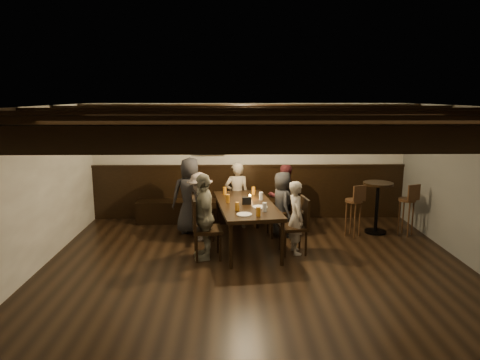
{
  "coord_description": "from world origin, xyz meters",
  "views": [
    {
      "loc": [
        -0.38,
        -5.3,
        2.55
      ],
      "look_at": [
        -0.24,
        1.3,
        1.25
      ],
      "focal_mm": 32.0,
      "sensor_mm": 36.0,
      "label": 1
    }
  ],
  "objects_px": {
    "dining_table": "(246,207)",
    "person_bench_centre": "(237,195)",
    "chair_right_far": "(294,236)",
    "person_bench_left": "(191,195)",
    "person_right_near": "(282,204)",
    "person_right_far": "(296,217)",
    "person_bench_right": "(284,197)",
    "person_left_near": "(200,207)",
    "high_top_table": "(377,200)",
    "chair_left_far": "(206,240)",
    "bar_stool_left": "(353,217)",
    "bar_stool_right": "(406,216)",
    "person_left_far": "(204,216)",
    "chair_left_near": "(202,226)",
    "chair_right_near": "(280,220)"
  },
  "relations": [
    {
      "from": "dining_table",
      "to": "person_bench_centre",
      "type": "bearing_deg",
      "value": 90.0
    },
    {
      "from": "dining_table",
      "to": "chair_right_far",
      "type": "xyz_separation_m",
      "value": [
        0.77,
        -0.35,
        -0.41
      ]
    },
    {
      "from": "chair_right_far",
      "to": "person_bench_left",
      "type": "distance_m",
      "value": 2.15
    },
    {
      "from": "chair_right_far",
      "to": "person_bench_centre",
      "type": "bearing_deg",
      "value": 25.63
    },
    {
      "from": "person_right_near",
      "to": "person_right_far",
      "type": "relative_size",
      "value": 0.99
    },
    {
      "from": "person_bench_right",
      "to": "person_left_near",
      "type": "relative_size",
      "value": 1.03
    },
    {
      "from": "person_right_near",
      "to": "high_top_table",
      "type": "relative_size",
      "value": 1.24
    },
    {
      "from": "person_right_far",
      "to": "chair_left_far",
      "type": "bearing_deg",
      "value": 90.0
    },
    {
      "from": "bar_stool_left",
      "to": "bar_stool_right",
      "type": "xyz_separation_m",
      "value": [
        1.0,
        0.05,
        0.0
      ]
    },
    {
      "from": "high_top_table",
      "to": "bar_stool_left",
      "type": "xyz_separation_m",
      "value": [
        -0.5,
        -0.21,
        -0.27
      ]
    },
    {
      "from": "person_bench_centre",
      "to": "person_right_far",
      "type": "height_order",
      "value": "person_bench_centre"
    },
    {
      "from": "person_left_far",
      "to": "chair_right_far",
      "type": "bearing_deg",
      "value": 90.0
    },
    {
      "from": "high_top_table",
      "to": "person_left_near",
      "type": "bearing_deg",
      "value": -174.28
    },
    {
      "from": "person_bench_left",
      "to": "bar_stool_right",
      "type": "bearing_deg",
      "value": 168.59
    },
    {
      "from": "chair_left_near",
      "to": "bar_stool_right",
      "type": "distance_m",
      "value": 3.76
    },
    {
      "from": "person_left_far",
      "to": "person_bench_left",
      "type": "bearing_deg",
      "value": -173.66
    },
    {
      "from": "dining_table",
      "to": "person_right_near",
      "type": "xyz_separation_m",
      "value": [
        0.68,
        0.55,
        -0.09
      ]
    },
    {
      "from": "dining_table",
      "to": "person_right_far",
      "type": "height_order",
      "value": "person_right_far"
    },
    {
      "from": "person_bench_left",
      "to": "person_bench_right",
      "type": "xyz_separation_m",
      "value": [
        1.78,
        0.24,
        -0.09
      ]
    },
    {
      "from": "person_left_near",
      "to": "person_right_far",
      "type": "xyz_separation_m",
      "value": [
        1.61,
        -0.69,
        -0.01
      ]
    },
    {
      "from": "person_right_far",
      "to": "bar_stool_left",
      "type": "distance_m",
      "value": 1.45
    },
    {
      "from": "chair_left_near",
      "to": "person_bench_right",
      "type": "xyz_separation_m",
      "value": [
        1.54,
        0.67,
        0.37
      ]
    },
    {
      "from": "bar_stool_left",
      "to": "chair_right_near",
      "type": "bearing_deg",
      "value": 153.5
    },
    {
      "from": "person_left_near",
      "to": "bar_stool_right",
      "type": "height_order",
      "value": "person_left_near"
    },
    {
      "from": "person_bench_right",
      "to": "chair_right_far",
      "type": "bearing_deg",
      "value": 82.39
    },
    {
      "from": "chair_left_far",
      "to": "person_bench_left",
      "type": "distance_m",
      "value": 1.42
    },
    {
      "from": "chair_left_near",
      "to": "chair_left_far",
      "type": "distance_m",
      "value": 0.9
    },
    {
      "from": "chair_right_near",
      "to": "high_top_table",
      "type": "bearing_deg",
      "value": -93.75
    },
    {
      "from": "chair_left_far",
      "to": "person_left_near",
      "type": "xyz_separation_m",
      "value": [
        -0.15,
        0.89,
        0.31
      ]
    },
    {
      "from": "person_right_far",
      "to": "bar_stool_left",
      "type": "xyz_separation_m",
      "value": [
        1.17,
        0.81,
        -0.24
      ]
    },
    {
      "from": "person_bench_right",
      "to": "person_left_far",
      "type": "xyz_separation_m",
      "value": [
        -1.45,
        -1.56,
        0.06
      ]
    },
    {
      "from": "high_top_table",
      "to": "person_bench_left",
      "type": "bearing_deg",
      "value": 178.41
    },
    {
      "from": "chair_left_far",
      "to": "person_bench_right",
      "type": "bearing_deg",
      "value": 129.79
    },
    {
      "from": "chair_left_near",
      "to": "person_right_far",
      "type": "xyz_separation_m",
      "value": [
        1.58,
        -0.69,
        0.34
      ]
    },
    {
      "from": "dining_table",
      "to": "chair_right_near",
      "type": "xyz_separation_m",
      "value": [
        0.65,
        0.54,
        -0.4
      ]
    },
    {
      "from": "person_left_far",
      "to": "bar_stool_left",
      "type": "relative_size",
      "value": 1.4
    },
    {
      "from": "bar_stool_left",
      "to": "chair_left_far",
      "type": "bearing_deg",
      "value": 177.79
    },
    {
      "from": "chair_left_near",
      "to": "person_bench_centre",
      "type": "bearing_deg",
      "value": 129.89
    },
    {
      "from": "person_left_near",
      "to": "high_top_table",
      "type": "distance_m",
      "value": 3.3
    },
    {
      "from": "chair_left_far",
      "to": "person_bench_left",
      "type": "bearing_deg",
      "value": -172.44
    },
    {
      "from": "dining_table",
      "to": "person_left_far",
      "type": "distance_m",
      "value": 0.87
    },
    {
      "from": "person_left_near",
      "to": "high_top_table",
      "type": "bearing_deg",
      "value": 87.92
    },
    {
      "from": "person_right_near",
      "to": "dining_table",
      "type": "bearing_deg",
      "value": 120.96
    },
    {
      "from": "chair_right_far",
      "to": "person_bench_right",
      "type": "distance_m",
      "value": 1.4
    },
    {
      "from": "chair_left_near",
      "to": "bar_stool_left",
      "type": "relative_size",
      "value": 0.86
    },
    {
      "from": "chair_left_far",
      "to": "person_bench_right",
      "type": "distance_m",
      "value": 2.13
    },
    {
      "from": "person_bench_right",
      "to": "person_right_far",
      "type": "xyz_separation_m",
      "value": [
        0.03,
        -1.36,
        -0.02
      ]
    },
    {
      "from": "high_top_table",
      "to": "bar_stool_left",
      "type": "distance_m",
      "value": 0.6
    },
    {
      "from": "chair_left_far",
      "to": "person_left_near",
      "type": "bearing_deg",
      "value": -178.14
    },
    {
      "from": "person_bench_centre",
      "to": "high_top_table",
      "type": "height_order",
      "value": "person_bench_centre"
    }
  ]
}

